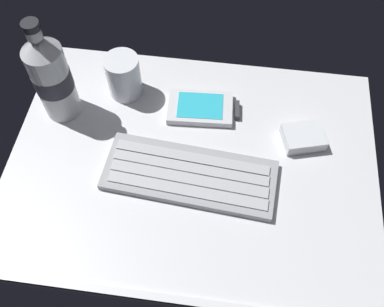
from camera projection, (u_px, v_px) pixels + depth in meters
ground_plane at (192, 166)px, 76.03cm from camera, size 64.00×48.00×2.80cm
keyboard at (191, 175)px, 73.08cm from camera, size 29.74×13.15×1.70cm
handheld_device at (204, 108)px, 80.61cm from camera, size 13.13×8.34×1.50cm
juice_cup at (124, 77)px, 80.39cm from camera, size 6.40×6.40×8.50cm
water_bottle at (51, 76)px, 73.80cm from camera, size 6.73×6.73×20.80cm
charger_block at (303, 137)px, 76.63cm from camera, size 8.26×7.29×2.40cm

